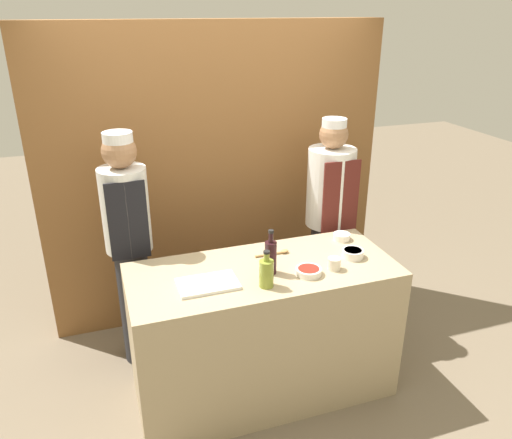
{
  "coord_description": "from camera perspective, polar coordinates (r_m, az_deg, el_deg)",
  "views": [
    {
      "loc": [
        -0.94,
        -2.61,
        2.48
      ],
      "look_at": [
        0.0,
        0.15,
        1.23
      ],
      "focal_mm": 35.0,
      "sensor_mm": 36.0,
      "label": 1
    }
  ],
  "objects": [
    {
      "name": "cup_cream",
      "position": [
        3.18,
        8.91,
        -5.01
      ],
      "size": [
        0.08,
        0.08,
        0.08
      ],
      "color": "silver",
      "rests_on": "counter"
    },
    {
      "name": "sauce_bowl_white",
      "position": [
        3.59,
        9.76,
        -1.9
      ],
      "size": [
        0.12,
        0.12,
        0.05
      ],
      "color": "white",
      "rests_on": "counter"
    },
    {
      "name": "cutting_board",
      "position": [
        3.0,
        -5.54,
        -7.34
      ],
      "size": [
        0.36,
        0.23,
        0.02
      ],
      "color": "white",
      "rests_on": "counter"
    },
    {
      "name": "sauce_bowl_purple",
      "position": [
        3.35,
        11.0,
        -3.79
      ],
      "size": [
        0.14,
        0.14,
        0.05
      ],
      "color": "white",
      "rests_on": "counter"
    },
    {
      "name": "counter",
      "position": [
        3.42,
        0.81,
        -12.67
      ],
      "size": [
        1.71,
        0.73,
        0.95
      ],
      "color": "tan",
      "rests_on": "ground_plane"
    },
    {
      "name": "chef_right",
      "position": [
        3.97,
        8.3,
        0.09
      ],
      "size": [
        0.36,
        0.36,
        1.73
      ],
      "color": "#28282D",
      "rests_on": "ground_plane"
    },
    {
      "name": "bottle_oil",
      "position": [
        2.94,
        1.2,
        -6.09
      ],
      "size": [
        0.09,
        0.09,
        0.23
      ],
      "color": "olive",
      "rests_on": "counter"
    },
    {
      "name": "sauce_bowl_red",
      "position": [
        3.11,
        6.03,
        -5.87
      ],
      "size": [
        0.16,
        0.16,
        0.04
      ],
      "color": "white",
      "rests_on": "counter"
    },
    {
      "name": "ground_plane",
      "position": [
        3.72,
        0.76,
        -18.63
      ],
      "size": [
        14.0,
        14.0,
        0.0
      ],
      "primitive_type": "plane",
      "color": "#756651"
    },
    {
      "name": "chef_left",
      "position": [
        3.57,
        -14.29,
        -2.56
      ],
      "size": [
        0.32,
        0.32,
        1.75
      ],
      "color": "#28282D",
      "rests_on": "ground_plane"
    },
    {
      "name": "bottle_wine",
      "position": [
        3.07,
        1.68,
        -4.24
      ],
      "size": [
        0.07,
        0.07,
        0.29
      ],
      "color": "black",
      "rests_on": "counter"
    },
    {
      "name": "wooden_spoon",
      "position": [
        3.34,
        2.33,
        -3.84
      ],
      "size": [
        0.24,
        0.04,
        0.02
      ],
      "color": "#B2844C",
      "rests_on": "counter"
    },
    {
      "name": "cabinet_wall",
      "position": [
        4.09,
        -4.59,
        4.87
      ],
      "size": [
        2.76,
        0.18,
        2.4
      ],
      "color": "brown",
      "rests_on": "ground_plane"
    }
  ]
}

